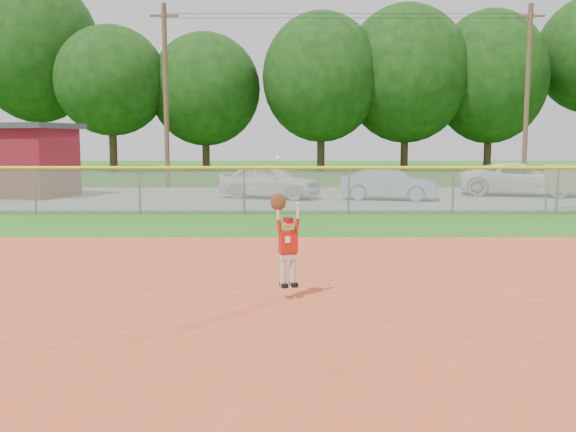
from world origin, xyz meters
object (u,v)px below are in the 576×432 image
object	(u,v)px
car_white_b	(520,179)
car_white_a	(270,181)
ballplayer	(287,240)
car_blue	(389,184)
sponsor_sign	(566,180)
utility_shed	(24,160)

from	to	relation	value
car_white_b	car_white_a	bearing A→B (deg)	111.19
ballplayer	car_blue	bearing A→B (deg)	75.64
car_white_a	car_white_b	bearing A→B (deg)	-62.78
car_blue	sponsor_sign	world-z (taller)	sponsor_sign
sponsor_sign	car_blue	bearing A→B (deg)	147.75
utility_shed	sponsor_sign	distance (m)	20.96
car_white_b	car_blue	bearing A→B (deg)	122.77
car_white_a	ballplayer	bearing A→B (deg)	-157.16
car_blue	sponsor_sign	xyz separation A→B (m)	(5.44, -3.43, 0.39)
car_white_a	car_blue	bearing A→B (deg)	-77.75
car_white_a	car_white_b	world-z (taller)	car_white_a
car_white_a	car_white_b	size ratio (longest dim) A/B	0.83
utility_shed	sponsor_sign	xyz separation A→B (m)	(20.36, -4.95, -0.52)
car_white_b	sponsor_sign	world-z (taller)	sponsor_sign
car_white_a	ballplayer	xyz separation A→B (m)	(0.70, -16.35, 0.19)
car_white_a	utility_shed	distance (m)	10.27
sponsor_sign	utility_shed	bearing A→B (deg)	166.33
car_white_b	sponsor_sign	xyz separation A→B (m)	(-0.37, -5.37, 0.32)
car_white_a	utility_shed	xyz separation A→B (m)	(-10.21, 0.84, 0.82)
car_white_a	car_white_b	xyz separation A→B (m)	(10.52, 1.26, -0.01)
utility_shed	car_blue	bearing A→B (deg)	-5.80
car_white_a	ballplayer	size ratio (longest dim) A/B	2.10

